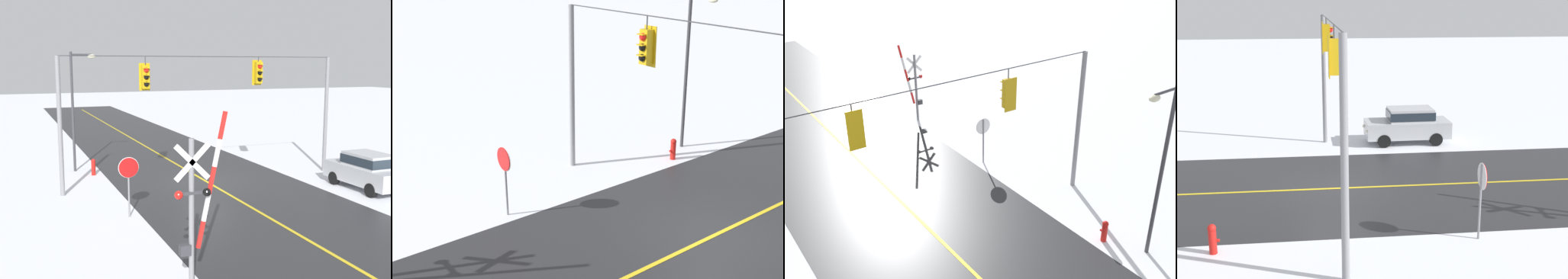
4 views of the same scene
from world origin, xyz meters
The scene contains 5 objects.
ground_plane centered at (0.00, 0.00, 0.00)m, with size 160.00×160.00×0.00m, color white.
signal_span centered at (-0.06, -0.01, 4.05)m, with size 14.20×0.47×6.22m.
stop_sign centered at (-4.95, -4.12, 1.71)m, with size 0.80×0.09×2.35m.
streetlamp_near centered at (-5.59, 4.94, 3.92)m, with size 1.39×0.28×6.50m.
fire_hydrant centered at (-5.02, 3.58, 0.47)m, with size 0.24×0.31×0.88m.
Camera 2 is at (8.76, -11.42, 8.22)m, focal length 49.05 mm.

